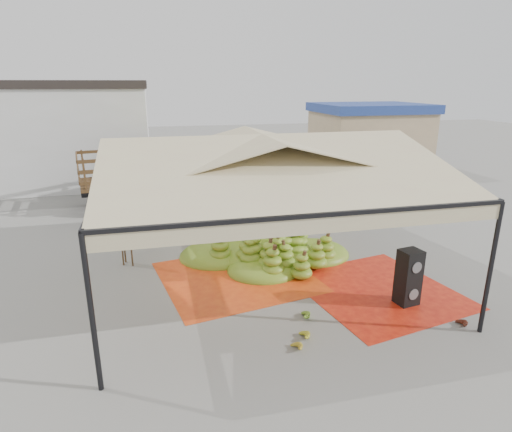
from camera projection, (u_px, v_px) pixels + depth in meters
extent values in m
plane|color=slate|center=(261.00, 274.00, 12.33)|extent=(90.00, 90.00, 0.00)
cylinder|color=black|center=(92.00, 316.00, 7.28)|extent=(0.10, 0.10, 3.00)
cylinder|color=black|center=(490.00, 270.00, 9.06)|extent=(0.10, 0.10, 3.00)
cylinder|color=black|center=(121.00, 198.00, 14.70)|extent=(0.10, 0.10, 3.00)
cylinder|color=black|center=(337.00, 185.00, 16.49)|extent=(0.10, 0.10, 3.00)
pyramid|color=#C1B789|center=(262.00, 154.00, 11.29)|extent=(8.00, 8.00, 1.00)
cube|color=black|center=(262.00, 172.00, 11.43)|extent=(8.00, 8.00, 0.08)
cube|color=#C1B789|center=(262.00, 179.00, 11.49)|extent=(8.00, 8.00, 0.36)
cube|color=silver|center=(11.00, 138.00, 22.35)|extent=(14.00, 6.00, 5.00)
cube|color=black|center=(2.00, 84.00, 21.54)|extent=(14.30, 6.30, 0.40)
cube|color=tan|center=(368.00, 142.00, 26.08)|extent=(6.00, 5.00, 3.60)
cube|color=navy|center=(371.00, 108.00, 25.47)|extent=(6.30, 5.30, 0.50)
cube|color=#E05115|center=(236.00, 277.00, 12.18)|extent=(4.69, 4.54, 0.01)
cube|color=red|center=(378.00, 290.00, 11.37)|extent=(4.35, 4.50, 0.01)
ellipsoid|color=#507618|center=(269.00, 238.00, 13.46)|extent=(6.51, 5.77, 1.20)
ellipsoid|color=#B69424|center=(294.00, 346.00, 8.82)|extent=(0.52, 0.47, 0.20)
ellipsoid|color=gold|center=(301.00, 334.00, 9.21)|extent=(0.50, 0.42, 0.22)
ellipsoid|color=#542413|center=(459.00, 322.00, 9.69)|extent=(0.49, 0.42, 0.21)
ellipsoid|color=#521C12|center=(404.00, 280.00, 11.76)|extent=(0.61, 0.58, 0.22)
ellipsoid|color=#3C7217|center=(302.00, 314.00, 10.02)|extent=(0.56, 0.49, 0.23)
ellipsoid|color=#4B7718|center=(253.00, 203.00, 9.94)|extent=(0.24, 0.24, 0.20)
ellipsoid|color=#4B7718|center=(314.00, 199.00, 10.27)|extent=(0.24, 0.24, 0.20)
cube|color=black|center=(407.00, 290.00, 10.62)|extent=(0.58, 0.53, 0.71)
cube|color=black|center=(410.00, 264.00, 10.41)|extent=(0.58, 0.53, 0.71)
imported|color=gray|center=(212.00, 198.00, 17.00)|extent=(0.71, 0.53, 1.77)
cube|color=#4F371A|center=(146.00, 180.00, 19.04)|extent=(5.78, 3.34, 0.13)
cube|color=white|center=(222.00, 171.00, 20.32)|extent=(2.32, 2.68, 2.51)
cylinder|color=black|center=(102.00, 205.00, 17.55)|extent=(1.02, 0.48, 0.98)
cylinder|color=black|center=(99.00, 193.00, 19.48)|extent=(1.02, 0.48, 0.98)
cylinder|color=black|center=(186.00, 197.00, 18.83)|extent=(1.02, 0.48, 0.98)
cylinder|color=black|center=(175.00, 186.00, 20.75)|extent=(1.02, 0.48, 0.98)
cylinder|color=black|center=(226.00, 193.00, 19.51)|extent=(1.02, 0.48, 0.98)
cylinder|color=black|center=(212.00, 183.00, 21.43)|extent=(1.02, 0.48, 0.98)
ellipsoid|color=#517318|center=(145.00, 168.00, 18.88)|extent=(4.62, 2.63, 0.76)
cube|color=#F0F41B|center=(157.00, 157.00, 18.94)|extent=(2.50, 2.49, 0.27)
cube|color=#482B18|center=(306.00, 175.00, 20.21)|extent=(5.74, 3.63, 0.13)
cube|color=silver|center=(381.00, 173.00, 20.16)|extent=(2.41, 2.72, 2.44)
cylinder|color=black|center=(266.00, 194.00, 19.39)|extent=(1.00, 0.54, 0.96)
cylinder|color=black|center=(266.00, 183.00, 21.42)|extent=(1.00, 0.54, 0.96)
cylinder|color=black|center=(341.00, 194.00, 19.38)|extent=(1.00, 0.54, 0.96)
cylinder|color=black|center=(333.00, 183.00, 21.41)|extent=(1.00, 0.54, 0.96)
cylinder|color=black|center=(381.00, 194.00, 19.37)|extent=(1.00, 0.54, 0.96)
cylinder|color=black|center=(369.00, 183.00, 21.40)|extent=(1.00, 0.54, 0.96)
ellipsoid|color=#477418|center=(307.00, 164.00, 20.05)|extent=(4.58, 2.87, 0.74)
cube|color=#CCD818|center=(319.00, 155.00, 19.92)|extent=(2.57, 2.56, 0.26)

